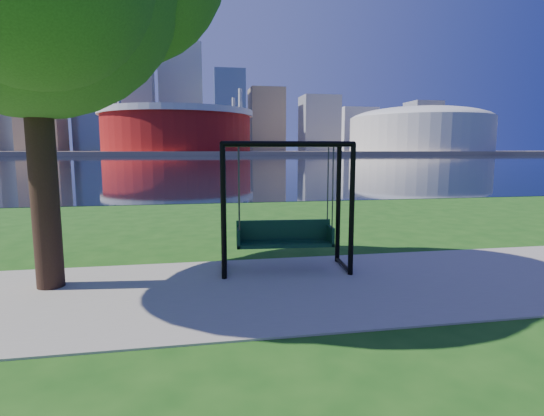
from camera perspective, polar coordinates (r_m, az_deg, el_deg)
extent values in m
plane|color=#1E5114|center=(8.13, -0.58, -9.73)|extent=(900.00, 900.00, 0.00)
cube|color=#9E937F|center=(7.66, 0.07, -10.73)|extent=(120.00, 4.00, 0.03)
cube|color=black|center=(109.68, -9.73, 6.36)|extent=(900.00, 180.00, 0.02)
cube|color=#937F60|center=(313.65, -10.21, 7.36)|extent=(900.00, 228.00, 2.00)
cylinder|color=maroon|center=(243.03, -12.60, 10.05)|extent=(80.00, 80.00, 22.00)
cylinder|color=silver|center=(243.63, -12.67, 12.28)|extent=(83.00, 83.00, 3.00)
cylinder|color=silver|center=(263.23, -5.16, 11.10)|extent=(2.00, 2.00, 32.00)
cylinder|color=silver|center=(265.39, -19.72, 10.66)|extent=(2.00, 2.00, 32.00)
cylinder|color=silver|center=(228.01, -21.27, 11.14)|extent=(2.00, 2.00, 32.00)
cylinder|color=silver|center=(225.49, -4.26, 11.68)|extent=(2.00, 2.00, 32.00)
cylinder|color=beige|center=(278.48, 19.21, 9.29)|extent=(84.00, 84.00, 20.00)
ellipsoid|color=beige|center=(278.93, 19.30, 11.13)|extent=(84.00, 84.00, 15.12)
cube|color=#998466|center=(326.01, -28.87, 14.49)|extent=(26.00, 26.00, 88.00)
cube|color=slate|center=(342.91, -22.63, 15.05)|extent=(30.00, 24.00, 95.00)
cube|color=gray|center=(317.03, -17.84, 13.82)|extent=(24.00, 24.00, 72.00)
cube|color=silver|center=(345.03, -12.11, 14.16)|extent=(32.00, 28.00, 80.00)
cube|color=slate|center=(320.01, -5.75, 12.83)|extent=(22.00, 22.00, 58.00)
cube|color=#998466|center=(338.20, -0.77, 11.74)|extent=(26.00, 26.00, 48.00)
cube|color=gray|center=(337.34, 6.37, 11.19)|extent=(28.00, 24.00, 42.00)
cube|color=silver|center=(373.83, 11.22, 10.29)|extent=(30.00, 26.00, 36.00)
cube|color=gray|center=(377.42, 19.56, 10.28)|extent=(24.00, 24.00, 40.00)
cube|color=#998466|center=(410.94, 23.39, 9.29)|extent=(26.00, 26.00, 32.00)
sphere|color=#998466|center=(335.67, -29.45, 22.53)|extent=(10.00, 10.00, 10.00)
cylinder|color=black|center=(7.94, -6.55, -0.70)|extent=(0.11, 0.11, 2.57)
cylinder|color=black|center=(8.29, 10.67, -0.44)|extent=(0.11, 0.11, 2.57)
cylinder|color=black|center=(8.94, -6.49, 0.24)|extent=(0.11, 0.11, 2.57)
cylinder|color=black|center=(9.24, 8.90, 0.44)|extent=(0.11, 0.11, 2.57)
cylinder|color=black|center=(7.94, 2.29, 8.63)|extent=(2.45, 0.29, 0.10)
cylinder|color=black|center=(8.93, 1.36, 8.53)|extent=(2.45, 0.29, 0.10)
cylinder|color=black|center=(8.36, -6.66, 8.54)|extent=(0.18, 1.01, 0.10)
cylinder|color=black|center=(8.68, -6.40, -8.03)|extent=(0.16, 1.01, 0.08)
cylinder|color=black|center=(8.69, 9.94, 8.44)|extent=(0.18, 1.01, 0.10)
cylinder|color=black|center=(9.00, 9.57, -7.53)|extent=(0.16, 1.01, 0.08)
cube|color=black|center=(8.64, 1.74, -4.86)|extent=(1.99, 0.65, 0.07)
cube|color=black|center=(8.81, 1.56, -2.99)|extent=(1.95, 0.21, 0.42)
cube|color=black|center=(8.54, -4.55, -3.96)|extent=(0.09, 0.50, 0.38)
cube|color=black|center=(8.79, 7.87, -3.68)|extent=(0.09, 0.50, 0.38)
cylinder|color=#34343A|center=(8.19, -4.43, 2.53)|extent=(0.03, 0.03, 1.62)
cylinder|color=#34343A|center=(8.44, 8.17, 2.62)|extent=(0.03, 0.03, 1.62)
cylinder|color=#34343A|center=(8.60, -4.50, 2.77)|extent=(0.03, 0.03, 1.62)
cylinder|color=#34343A|center=(8.84, 7.52, 2.87)|extent=(0.03, 0.03, 1.62)
cylinder|color=black|center=(8.32, -28.54, 6.02)|extent=(0.47, 0.47, 4.66)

